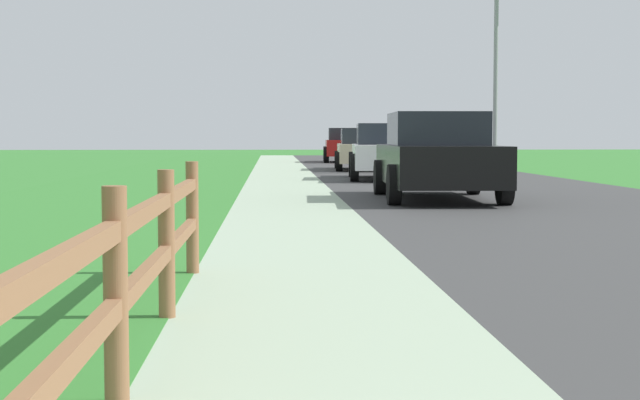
# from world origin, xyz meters

# --- Properties ---
(ground_plane) EXTENTS (120.00, 120.00, 0.00)m
(ground_plane) POSITION_xyz_m (0.00, 25.00, 0.00)
(ground_plane) COLOR #33792E
(road_asphalt) EXTENTS (7.00, 66.00, 0.01)m
(road_asphalt) POSITION_xyz_m (3.50, 27.00, 0.00)
(road_asphalt) COLOR #3B3B3B
(road_asphalt) RESTS_ON ground
(curb_concrete) EXTENTS (6.00, 66.00, 0.01)m
(curb_concrete) POSITION_xyz_m (-3.00, 27.00, 0.00)
(curb_concrete) COLOR #9FB496
(curb_concrete) RESTS_ON ground
(grass_verge) EXTENTS (5.00, 66.00, 0.00)m
(grass_verge) POSITION_xyz_m (-4.50, 27.00, 0.01)
(grass_verge) COLOR #33792E
(grass_verge) RESTS_ON ground
(rail_fence) EXTENTS (0.11, 8.27, 0.98)m
(rail_fence) POSITION_xyz_m (-2.01, 4.71, 0.57)
(rail_fence) COLOR #8B5F3E
(rail_fence) RESTS_ON ground
(parked_suv_black) EXTENTS (2.27, 4.99, 1.65)m
(parked_suv_black) POSITION_xyz_m (1.81, 18.37, 0.81)
(parked_suv_black) COLOR black
(parked_suv_black) RESTS_ON ground
(parked_car_white) EXTENTS (2.29, 4.88, 1.55)m
(parked_car_white) POSITION_xyz_m (1.87, 26.89, 0.77)
(parked_car_white) COLOR white
(parked_car_white) RESTS_ON ground
(parked_car_beige) EXTENTS (2.32, 4.97, 1.47)m
(parked_car_beige) POSITION_xyz_m (2.01, 34.24, 0.74)
(parked_car_beige) COLOR #C6B793
(parked_car_beige) RESTS_ON ground
(parked_car_red) EXTENTS (2.24, 4.28, 1.57)m
(parked_car_red) POSITION_xyz_m (2.13, 44.34, 0.79)
(parked_car_red) COLOR maroon
(parked_car_red) RESTS_ON ground
(street_lamp) EXTENTS (1.17, 0.20, 6.01)m
(street_lamp) POSITION_xyz_m (6.02, 31.00, 3.60)
(street_lamp) COLOR gray
(street_lamp) RESTS_ON ground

